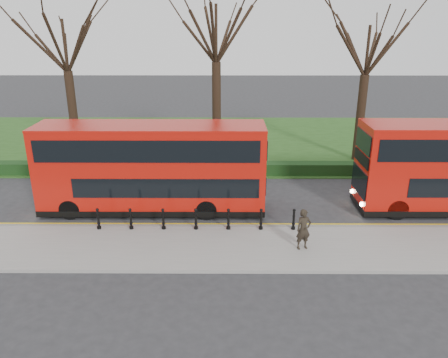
{
  "coord_description": "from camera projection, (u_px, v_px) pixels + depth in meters",
  "views": [
    {
      "loc": [
        2.68,
        -19.99,
        9.54
      ],
      "look_at": [
        2.57,
        0.5,
        2.0
      ],
      "focal_mm": 35.0,
      "sensor_mm": 36.0,
      "label": 1
    }
  ],
  "objects": [
    {
      "name": "bus_lead",
      "position": [
        152.0,
        169.0,
        22.39
      ],
      "size": [
        11.54,
        2.65,
        4.59
      ],
      "color": "#AB1209",
      "rests_on": "ground"
    },
    {
      "name": "yellow_line_outer",
      "position": [
        172.0,
        225.0,
        21.41
      ],
      "size": [
        60.0,
        0.1,
        0.01
      ],
      "primitive_type": "cube",
      "color": "yellow",
      "rests_on": "ground"
    },
    {
      "name": "hedge",
      "position": [
        185.0,
        169.0,
        28.31
      ],
      "size": [
        60.0,
        0.9,
        0.8
      ],
      "primitive_type": "cube",
      "color": "black",
      "rests_on": "ground"
    },
    {
      "name": "kerb",
      "position": [
        171.0,
        227.0,
        21.11
      ],
      "size": [
        60.0,
        0.25,
        0.16
      ],
      "primitive_type": "cube",
      "color": "slate",
      "rests_on": "ground"
    },
    {
      "name": "yellow_line_inner",
      "position": [
        172.0,
        224.0,
        21.6
      ],
      "size": [
        60.0,
        0.1,
        0.01
      ],
      "primitive_type": "cube",
      "color": "yellow",
      "rests_on": "ground"
    },
    {
      "name": "bollard_row",
      "position": [
        196.0,
        219.0,
        20.57
      ],
      "size": [
        9.38,
        0.15,
        1.0
      ],
      "color": "black",
      "rests_on": "pavement"
    },
    {
      "name": "pavement",
      "position": [
        165.0,
        247.0,
        19.23
      ],
      "size": [
        60.0,
        4.0,
        0.15
      ],
      "primitive_type": "cube",
      "color": "gray",
      "rests_on": "ground"
    },
    {
      "name": "tree_mid",
      "position": [
        216.0,
        27.0,
        28.33
      ],
      "size": [
        7.95,
        7.95,
        12.42
      ],
      "color": "black",
      "rests_on": "ground"
    },
    {
      "name": "ground",
      "position": [
        173.0,
        219.0,
        22.07
      ],
      "size": [
        120.0,
        120.0,
        0.0
      ],
      "primitive_type": "plane",
      "color": "#28282B",
      "rests_on": "ground"
    },
    {
      "name": "pedestrian",
      "position": [
        304.0,
        229.0,
        18.69
      ],
      "size": [
        0.75,
        0.6,
        1.82
      ],
      "primitive_type": "imported",
      "rotation": [
        0.0,
        0.0,
        0.27
      ],
      "color": "black",
      "rests_on": "pavement"
    },
    {
      "name": "tree_right",
      "position": [
        368.0,
        45.0,
        28.66
      ],
      "size": [
        6.98,
        6.98,
        10.91
      ],
      "color": "black",
      "rests_on": "ground"
    },
    {
      "name": "tree_left",
      "position": [
        64.0,
        40.0,
        28.65
      ],
      "size": [
        7.27,
        7.27,
        11.35
      ],
      "color": "black",
      "rests_on": "ground"
    },
    {
      "name": "grass_verge",
      "position": [
        194.0,
        141.0,
        36.14
      ],
      "size": [
        60.0,
        18.0,
        0.06
      ],
      "primitive_type": "cube",
      "color": "#214517",
      "rests_on": "ground"
    }
  ]
}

